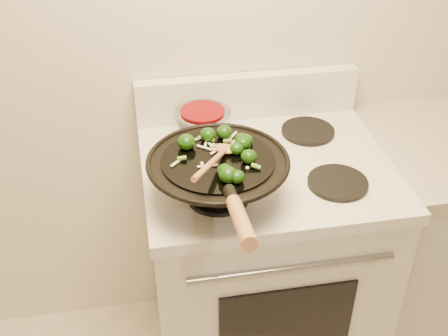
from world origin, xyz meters
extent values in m
plane|color=silver|center=(0.00, 1.50, 1.30)|extent=(3.50, 0.00, 3.50)
cube|color=white|center=(-0.19, 1.17, 0.44)|extent=(0.76, 0.64, 0.88)
cube|color=white|center=(-0.19, 1.17, 0.90)|extent=(0.78, 0.66, 0.04)
cube|color=white|center=(-0.19, 1.47, 1.00)|extent=(0.78, 0.05, 0.16)
cylinder|color=gray|center=(-0.19, 0.84, 0.78)|extent=(0.60, 0.02, 0.02)
cube|color=black|center=(-0.19, 0.84, 0.55)|extent=(0.42, 0.01, 0.28)
cylinder|color=black|center=(-0.37, 1.02, 0.93)|extent=(0.18, 0.18, 0.01)
cylinder|color=black|center=(-0.01, 1.02, 0.93)|extent=(0.18, 0.18, 0.01)
cylinder|color=black|center=(-0.37, 1.32, 0.93)|extent=(0.18, 0.18, 0.01)
cylinder|color=black|center=(-0.01, 1.32, 0.93)|extent=(0.18, 0.18, 0.01)
torus|color=black|center=(-0.37, 1.02, 1.05)|extent=(0.40, 0.40, 0.01)
cylinder|color=black|center=(-0.37, 1.02, 1.05)|extent=(0.31, 0.31, 0.01)
cylinder|color=black|center=(-0.38, 0.80, 1.10)|extent=(0.03, 0.07, 0.04)
cylinder|color=#A26A40|center=(-0.38, 0.66, 1.13)|extent=(0.04, 0.21, 0.08)
ellipsoid|color=#123808|center=(-0.28, 1.08, 1.07)|extent=(0.04, 0.04, 0.03)
cylinder|color=#437E2D|center=(-0.27, 1.08, 1.06)|extent=(0.02, 0.02, 0.02)
ellipsoid|color=#123808|center=(-0.33, 1.13, 1.07)|extent=(0.05, 0.05, 0.04)
ellipsoid|color=#123808|center=(-0.38, 1.12, 1.07)|extent=(0.05, 0.05, 0.04)
ellipsoid|color=#123808|center=(-0.29, 1.08, 1.07)|extent=(0.04, 0.04, 0.03)
cylinder|color=#437E2D|center=(-0.27, 1.08, 1.06)|extent=(0.02, 0.02, 0.02)
ellipsoid|color=#123808|center=(-0.34, 0.91, 1.07)|extent=(0.04, 0.04, 0.03)
ellipsoid|color=#123808|center=(-0.45, 1.09, 1.07)|extent=(0.05, 0.05, 0.04)
ellipsoid|color=#123808|center=(-0.29, 1.06, 1.07)|extent=(0.04, 0.04, 0.04)
cylinder|color=#437E2D|center=(-0.28, 1.06, 1.06)|extent=(0.02, 0.01, 0.02)
ellipsoid|color=#123808|center=(-0.29, 0.99, 1.07)|extent=(0.04, 0.04, 0.04)
ellipsoid|color=#123808|center=(-0.36, 0.92, 1.07)|extent=(0.05, 0.05, 0.04)
ellipsoid|color=#123808|center=(-0.31, 1.04, 1.07)|extent=(0.04, 0.04, 0.03)
cylinder|color=#437E2D|center=(-0.30, 1.04, 1.06)|extent=(0.02, 0.02, 0.01)
ellipsoid|color=#123808|center=(-0.29, 1.08, 1.07)|extent=(0.04, 0.04, 0.04)
ellipsoid|color=#123808|center=(-0.36, 0.94, 1.07)|extent=(0.04, 0.04, 0.04)
cube|color=white|center=(-0.36, 1.06, 1.06)|extent=(0.05, 0.04, 0.00)
cube|color=white|center=(-0.42, 0.98, 1.06)|extent=(0.01, 0.05, 0.00)
cube|color=white|center=(-0.38, 1.08, 1.06)|extent=(0.02, 0.05, 0.00)
cube|color=white|center=(-0.48, 1.02, 1.06)|extent=(0.04, 0.04, 0.00)
cube|color=white|center=(-0.40, 1.15, 1.06)|extent=(0.03, 0.04, 0.00)
cube|color=white|center=(-0.39, 1.10, 1.06)|extent=(0.02, 0.05, 0.00)
cube|color=white|center=(-0.41, 1.13, 1.06)|extent=(0.05, 0.03, 0.00)
cube|color=white|center=(-0.40, 1.08, 1.06)|extent=(0.04, 0.04, 0.00)
cube|color=white|center=(-0.31, 1.13, 1.06)|extent=(0.04, 0.04, 0.00)
cube|color=white|center=(-0.31, 1.09, 1.06)|extent=(0.03, 0.04, 0.00)
cube|color=white|center=(-0.40, 0.99, 1.06)|extent=(0.06, 0.01, 0.00)
cube|color=white|center=(-0.30, 1.06, 1.06)|extent=(0.05, 0.02, 0.00)
cylinder|color=#5E9630|center=(-0.36, 1.07, 1.06)|extent=(0.03, 0.02, 0.02)
cylinder|color=#5E9630|center=(-0.30, 1.05, 1.06)|extent=(0.02, 0.03, 0.02)
cylinder|color=#5E9630|center=(-0.38, 1.11, 1.06)|extent=(0.02, 0.03, 0.01)
cylinder|color=#5E9630|center=(-0.33, 1.09, 1.06)|extent=(0.02, 0.02, 0.02)
cylinder|color=#5E9630|center=(-0.47, 1.03, 1.06)|extent=(0.02, 0.03, 0.02)
cylinder|color=#5E9630|center=(-0.28, 0.96, 1.06)|extent=(0.03, 0.03, 0.02)
sphere|color=beige|center=(-0.37, 1.09, 1.06)|extent=(0.01, 0.01, 0.01)
sphere|color=beige|center=(-0.28, 1.02, 1.06)|extent=(0.01, 0.01, 0.01)
sphere|color=beige|center=(-0.30, 0.96, 1.06)|extent=(0.01, 0.01, 0.01)
ellipsoid|color=#A26A40|center=(-0.34, 1.05, 1.06)|extent=(0.08, 0.07, 0.02)
cylinder|color=#A26A40|center=(-0.40, 0.94, 1.10)|extent=(0.13, 0.23, 0.09)
cylinder|color=gray|center=(-0.37, 1.32, 0.98)|extent=(0.18, 0.18, 0.10)
cylinder|color=#620407|center=(-0.37, 1.32, 1.04)|extent=(0.14, 0.14, 0.01)
cylinder|color=black|center=(-0.41, 1.18, 1.03)|extent=(0.05, 0.11, 0.02)
camera|label=1|loc=(-0.58, -0.24, 1.92)|focal=45.00mm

